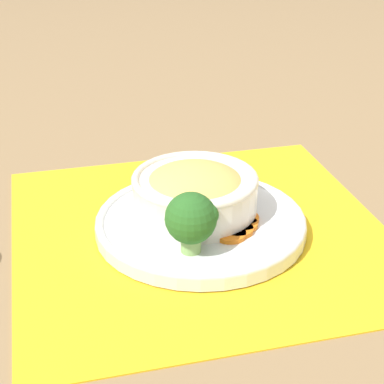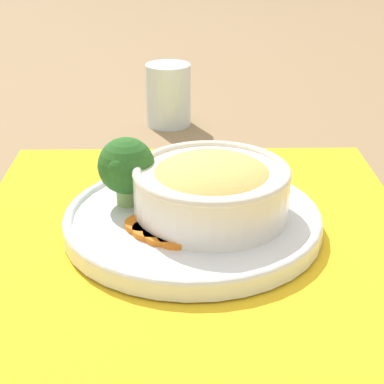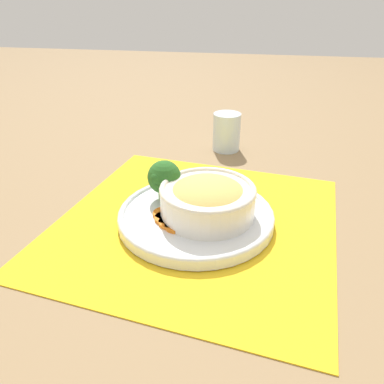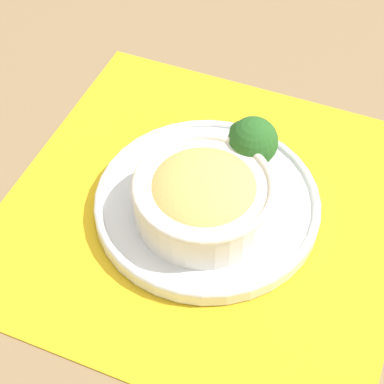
% 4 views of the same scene
% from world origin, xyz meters
% --- Properties ---
extents(ground_plane, '(4.00, 4.00, 0.00)m').
position_xyz_m(ground_plane, '(0.00, 0.00, 0.00)').
color(ground_plane, '#8C704C').
extents(placemat, '(0.55, 0.54, 0.00)m').
position_xyz_m(placemat, '(0.00, 0.00, 0.00)').
color(placemat, yellow).
rests_on(placemat, ground_plane).
extents(plate, '(0.28, 0.28, 0.02)m').
position_xyz_m(plate, '(0.00, 0.00, 0.02)').
color(plate, silver).
rests_on(plate, placemat).
extents(bowl, '(0.17, 0.17, 0.07)m').
position_xyz_m(bowl, '(-0.00, -0.02, 0.05)').
color(bowl, silver).
rests_on(bowl, plate).
extents(broccoli_floret, '(0.06, 0.06, 0.08)m').
position_xyz_m(broccoli_floret, '(0.04, 0.07, 0.06)').
color(broccoli_floret, '#84AD5B').
rests_on(broccoli_floret, plate).
extents(carrot_slice_near, '(0.04, 0.04, 0.01)m').
position_xyz_m(carrot_slice_near, '(-0.02, 0.05, 0.02)').
color(carrot_slice_near, orange).
rests_on(carrot_slice_near, plate).
extents(carrot_slice_middle, '(0.04, 0.04, 0.01)m').
position_xyz_m(carrot_slice_middle, '(-0.03, 0.05, 0.02)').
color(carrot_slice_middle, orange).
rests_on(carrot_slice_middle, plate).
extents(carrot_slice_far, '(0.04, 0.04, 0.01)m').
position_xyz_m(carrot_slice_far, '(-0.04, 0.04, 0.02)').
color(carrot_slice_far, orange).
rests_on(carrot_slice_far, plate).
extents(carrot_slice_extra, '(0.04, 0.04, 0.01)m').
position_xyz_m(carrot_slice_extra, '(-0.05, 0.02, 0.02)').
color(carrot_slice_extra, orange).
rests_on(carrot_slice_extra, plate).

